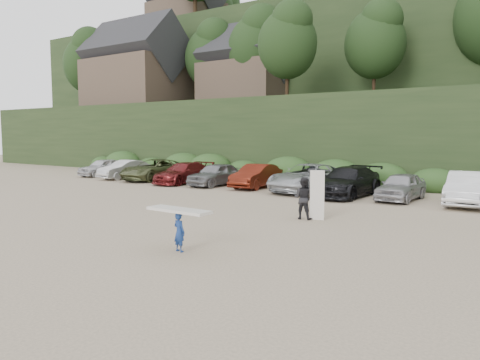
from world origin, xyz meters
The scene contains 5 objects.
ground centered at (0.00, 0.00, 0.00)m, with size 120.00×120.00×0.00m, color tan.
hillside_backdrop centered at (-0.26, 35.93, 11.22)m, with size 90.00×41.50×28.00m.
parked_cars centered at (0.73, 10.00, 0.74)m, with size 34.22×6.30×1.59m.
child_surfer centered at (4.60, -4.02, 0.83)m, with size 2.05×0.63×1.22m.
adult_surfer centered at (5.19, 2.52, 0.83)m, with size 1.28×0.68×1.93m.
Camera 1 is at (13.37, -13.65, 3.31)m, focal length 35.00 mm.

